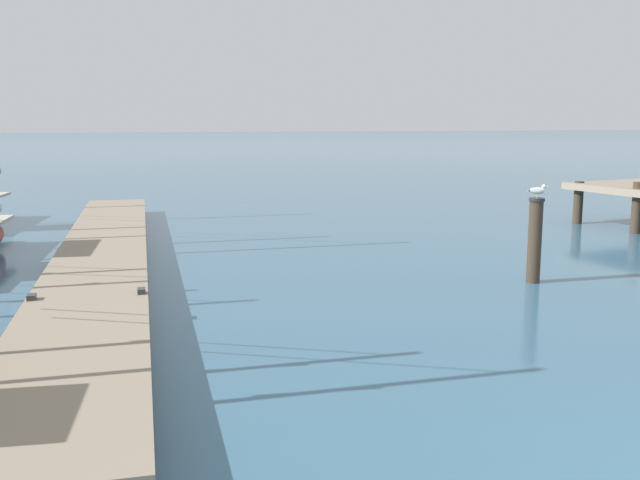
{
  "coord_description": "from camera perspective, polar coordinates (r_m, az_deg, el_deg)",
  "views": [
    {
      "loc": [
        -4.99,
        -3.0,
        3.1
      ],
      "look_at": [
        -2.03,
        6.6,
        1.4
      ],
      "focal_mm": 39.67,
      "sensor_mm": 36.0,
      "label": 1
    }
  ],
  "objects": [
    {
      "name": "floating_dock",
      "position": [
        15.24,
        -17.2,
        -1.18
      ],
      "size": [
        2.87,
        20.01,
        0.53
      ],
      "color": "gray",
      "rests_on": "ground"
    },
    {
      "name": "mooring_piling",
      "position": [
        14.19,
        16.94,
        0.1
      ],
      "size": [
        0.3,
        0.3,
        1.65
      ],
      "color": "#3D3023",
      "rests_on": "ground"
    },
    {
      "name": "perched_seagull",
      "position": [
        14.08,
        17.1,
        3.86
      ],
      "size": [
        0.33,
        0.28,
        0.27
      ],
      "color": "gold",
      "rests_on": "mooring_piling"
    }
  ]
}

